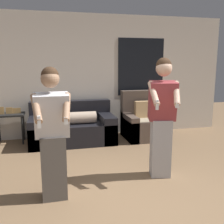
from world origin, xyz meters
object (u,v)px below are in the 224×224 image
Objects in this scene: person_left at (52,134)px; person_right at (162,117)px; side_table at (10,118)px; armchair at (143,123)px; couch at (72,128)px.

person_left is 1.56m from person_right.
person_right is (2.36, -2.22, 0.36)m from side_table.
person_right reaches higher than armchair.
couch is at bearing -10.57° from side_table.
armchair is 2.82m from side_table.
couch is 1.01× the size of person_right.
person_right is at bearing 11.02° from person_left.
person_right is at bearing -43.34° from side_table.
armchair is 3.04m from person_left.
person_left reaches higher than side_table.
side_table is at bearing 108.09° from person_left.
armchair is (1.55, -0.03, 0.03)m from couch.
side_table is 2.67m from person_left.
person_left is at bearing -71.91° from side_table.
couch is 1.07× the size of person_left.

